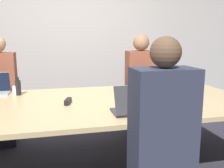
{
  "coord_description": "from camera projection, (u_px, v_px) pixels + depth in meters",
  "views": [
    {
      "loc": [
        -0.33,
        -2.42,
        1.39
      ],
      "look_at": [
        0.27,
        0.1,
        0.91
      ],
      "focal_mm": 40.0,
      "sensor_mm": 36.0,
      "label": 1
    }
  ],
  "objects": [
    {
      "name": "laptop_far_right",
      "position": [
        144.0,
        81.0,
        3.24
      ],
      "size": [
        0.32,
        0.25,
        0.25
      ],
      "color": "gray",
      "rests_on": "conference_table"
    },
    {
      "name": "laptop_near_midright",
      "position": [
        135.0,
        106.0,
        2.09
      ],
      "size": [
        0.36,
        0.25,
        0.25
      ],
      "rotation": [
        0.0,
        0.0,
        3.14
      ],
      "color": "#333338",
      "rests_on": "conference_table"
    },
    {
      "name": "conference_table",
      "position": [
        88.0,
        107.0,
        2.52
      ],
      "size": [
        3.38,
        1.47,
        0.76
      ],
      "color": "#D6B77F",
      "rests_on": "ground_plane"
    },
    {
      "name": "person_near_midright",
      "position": [
        162.0,
        149.0,
        1.62
      ],
      "size": [
        0.4,
        0.24,
        1.4
      ],
      "rotation": [
        0.0,
        0.0,
        3.14
      ],
      "color": "#2D2D38",
      "rests_on": "ground_plane"
    },
    {
      "name": "stapler",
      "position": [
        68.0,
        101.0,
        2.42
      ],
      "size": [
        0.08,
        0.16,
        0.05
      ],
      "rotation": [
        0.0,
        0.0,
        -0.28
      ],
      "color": "black",
      "rests_on": "conference_table"
    },
    {
      "name": "cup_far_left",
      "position": [
        17.0,
        90.0,
        2.8
      ],
      "size": [
        0.1,
        0.1,
        0.1
      ],
      "color": "white",
      "rests_on": "conference_table"
    },
    {
      "name": "person_far_right",
      "position": [
        140.0,
        86.0,
        3.59
      ],
      "size": [
        0.4,
        0.24,
        1.43
      ],
      "color": "#2D2D38",
      "rests_on": "ground_plane"
    },
    {
      "name": "cup_far_right",
      "position": [
        164.0,
        84.0,
        3.23
      ],
      "size": [
        0.07,
        0.07,
        0.09
      ],
      "color": "#232328",
      "rests_on": "conference_table"
    },
    {
      "name": "curtain_wall",
      "position": [
        72.0,
        37.0,
        4.18
      ],
      "size": [
        12.0,
        0.06,
        2.8
      ],
      "color": "#BCB7B2",
      "rests_on": "ground_plane"
    },
    {
      "name": "person_far_left",
      "position": [
        1.0,
        93.0,
        3.17
      ],
      "size": [
        0.4,
        0.24,
        1.42
      ],
      "color": "#2D2D38",
      "rests_on": "ground_plane"
    },
    {
      "name": "bottle_far_left",
      "position": [
        18.0,
        87.0,
        2.77
      ],
      "size": [
        0.06,
        0.06,
        0.2
      ],
      "color": "black",
      "rests_on": "conference_table"
    }
  ]
}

